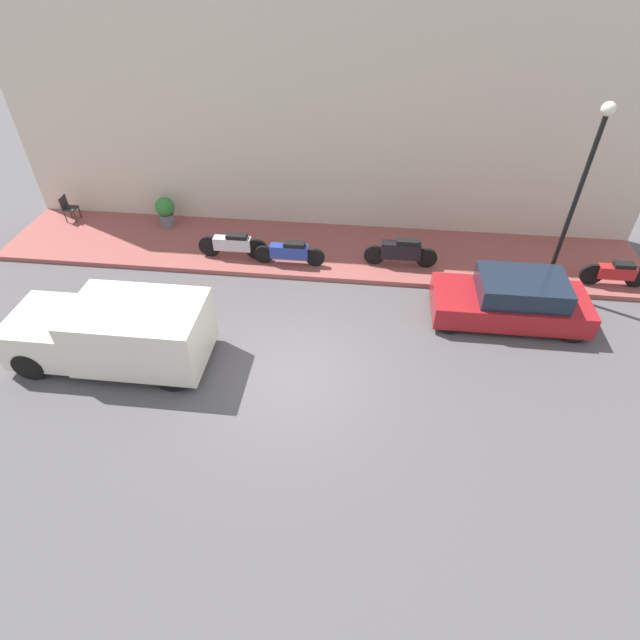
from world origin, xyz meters
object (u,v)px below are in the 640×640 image
Objects in this scene: motorcycle_black at (401,252)px; streetlamp at (583,180)px; delivery_van at (113,332)px; scooter_silver at (233,244)px; motorcycle_red at (616,273)px; potted_plant at (165,210)px; cafe_chair at (68,207)px; motorcycle_blue at (290,252)px; parked_car at (512,300)px.

motorcycle_black is 4.96m from streetlamp.
streetlamp is at bearing -69.65° from delivery_van.
delivery_van is 2.16× the size of scooter_silver.
motorcycle_red is 13.90m from potted_plant.
streetlamp is at bearing -98.08° from cafe_chair.
cafe_chair is at bearing 90.99° from potted_plant.
motorcycle_blue is 7.91m from streetlamp.
scooter_silver is 2.47× the size of cafe_chair.
motorcycle_black reaches higher than scooter_silver.
motorcycle_black reaches higher than motorcycle_blue.
scooter_silver is 1.77m from motorcycle_blue.
cafe_chair is (2.17, 15.29, -2.70)m from streetlamp.
motorcycle_blue is at bearing 74.09° from parked_car.
potted_plant is at bearing 57.39° from scooter_silver.
motorcycle_black is 1.02× the size of motorcycle_blue.
delivery_van is at bearing 108.53° from motorcycle_red.
potted_plant reaches higher than motorcycle_red.
cafe_chair is (6.20, 4.41, -0.21)m from delivery_van.
scooter_silver is 3.23m from potted_plant.
motorcycle_black is 2.22× the size of potted_plant.
motorcycle_blue is 2.18× the size of potted_plant.
delivery_van is at bearing 105.09° from parked_car.
streetlamp is at bearing -41.61° from parked_car.
scooter_silver is (1.93, 7.88, -0.03)m from parked_car.
motorcycle_blue is at bearing -103.38° from cafe_chair.
potted_plant reaches higher than cafe_chair.
motorcycle_red is at bearing -82.74° from streetlamp.
potted_plant is at bearing -89.01° from cafe_chair.
motorcycle_black reaches higher than cafe_chair.
motorcycle_black is at bearing -84.80° from motorcycle_blue.
cafe_chair reaches higher than motorcycle_red.
motorcycle_blue is at bearing -38.71° from delivery_van.
delivery_van reaches higher than potted_plant.
delivery_van reaches higher than scooter_silver.
motorcycle_red is 0.37× the size of streetlamp.
streetlamp is (4.03, -10.87, 2.48)m from delivery_van.
cafe_chair is (3.62, 14.00, 0.01)m from parked_car.
delivery_van is 2.17× the size of motorcycle_blue.
scooter_silver is 0.98× the size of motorcycle_black.
motorcycle_red is 3.35m from streetlamp.
motorcycle_black is at bearing -55.59° from delivery_van.
scooter_silver is (4.52, -1.71, -0.26)m from delivery_van.
streetlamp is at bearing -92.29° from motorcycle_blue.
scooter_silver reaches higher than motorcycle_red.
potted_plant is (1.74, 2.72, 0.09)m from scooter_silver.
motorcycle_red is at bearing -96.43° from cafe_chair.
scooter_silver is at bearing -122.61° from potted_plant.
streetlamp is at bearing -93.04° from scooter_silver.
streetlamp is (-0.24, 1.86, 2.77)m from motorcycle_red.
motorcycle_blue is at bearing 87.71° from streetlamp.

